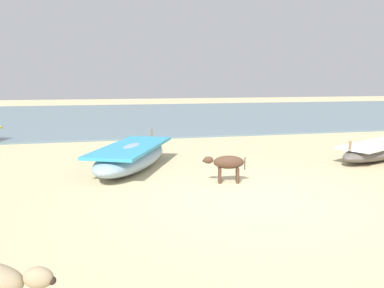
{
  "coord_description": "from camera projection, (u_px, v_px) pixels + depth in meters",
  "views": [
    {
      "loc": [
        -2.64,
        -6.23,
        2.14
      ],
      "look_at": [
        -0.47,
        2.78,
        0.6
      ],
      "focal_mm": 35.84,
      "sensor_mm": 36.0,
      "label": 1
    }
  ],
  "objects": [
    {
      "name": "ground",
      "position": [
        253.0,
        200.0,
        6.94
      ],
      "size": [
        80.0,
        80.0,
        0.0
      ],
      "primitive_type": "plane",
      "color": "#CCB789"
    },
    {
      "name": "sea_water",
      "position": [
        144.0,
        115.0,
        23.84
      ],
      "size": [
        60.0,
        20.0,
        0.08
      ],
      "primitive_type": "cube",
      "color": "slate",
      "rests_on": "ground"
    },
    {
      "name": "fishing_boat_0",
      "position": [
        132.0,
        156.0,
        9.34
      ],
      "size": [
        2.59,
        3.76,
        0.79
      ],
      "rotation": [
        0.0,
        0.0,
        1.14
      ],
      "color": "#8CA5B7",
      "rests_on": "ground"
    },
    {
      "name": "fishing_boat_5",
      "position": [
        383.0,
        149.0,
        10.65
      ],
      "size": [
        3.94,
        2.56,
        0.66
      ],
      "rotation": [
        0.0,
        0.0,
        3.59
      ],
      "color": "#5B5651",
      "rests_on": "ground"
    },
    {
      "name": "calf_near_dark",
      "position": [
        227.0,
        163.0,
        8.05
      ],
      "size": [
        0.89,
        0.4,
        0.58
      ],
      "rotation": [
        0.0,
        0.0,
        2.91
      ],
      "color": "#4C3323",
      "rests_on": "ground"
    }
  ]
}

